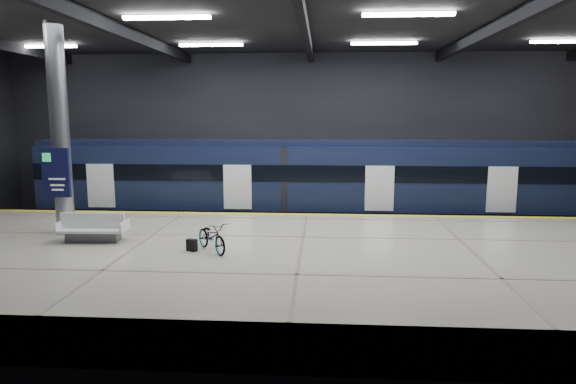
{
  "coord_description": "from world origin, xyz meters",
  "views": [
    {
      "loc": [
        0.62,
        -17.36,
        5.06
      ],
      "look_at": [
        -0.67,
        1.5,
        2.2
      ],
      "focal_mm": 32.0,
      "sensor_mm": 36.0,
      "label": 1
    }
  ],
  "objects": [
    {
      "name": "ground",
      "position": [
        0.0,
        0.0,
        0.0
      ],
      "size": [
        30.0,
        30.0,
        0.0
      ],
      "primitive_type": "plane",
      "color": "black",
      "rests_on": "ground"
    },
    {
      "name": "room_shell",
      "position": [
        -0.0,
        0.0,
        5.72
      ],
      "size": [
        30.1,
        16.1,
        8.05
      ],
      "color": "black",
      "rests_on": "ground"
    },
    {
      "name": "platform",
      "position": [
        0.0,
        -2.5,
        0.55
      ],
      "size": [
        30.0,
        11.0,
        1.1
      ],
      "primitive_type": "cube",
      "color": "beige",
      "rests_on": "ground"
    },
    {
      "name": "safety_strip",
      "position": [
        0.0,
        2.75,
        1.11
      ],
      "size": [
        30.0,
        0.4,
        0.01
      ],
      "primitive_type": "cube",
      "color": "yellow",
      "rests_on": "platform"
    },
    {
      "name": "rails",
      "position": [
        0.0,
        5.5,
        0.08
      ],
      "size": [
        30.0,
        1.52,
        0.16
      ],
      "color": "gray",
      "rests_on": "ground"
    },
    {
      "name": "train",
      "position": [
        1.79,
        5.5,
        2.06
      ],
      "size": [
        29.4,
        2.84,
        3.79
      ],
      "color": "black",
      "rests_on": "ground"
    },
    {
      "name": "bench",
      "position": [
        -6.57,
        -2.06,
        1.42
      ],
      "size": [
        2.11,
        0.96,
        0.91
      ],
      "rotation": [
        0.0,
        0.0,
        0.05
      ],
      "color": "#595B60",
      "rests_on": "platform"
    },
    {
      "name": "bicycle",
      "position": [
        -2.59,
        -2.97,
        1.54
      ],
      "size": [
        1.5,
        1.7,
        0.89
      ],
      "primitive_type": "imported",
      "rotation": [
        0.0,
        0.0,
        0.66
      ],
      "color": "#99999E",
      "rests_on": "platform"
    },
    {
      "name": "pannier_bag",
      "position": [
        -3.19,
        -2.97,
        1.28
      ],
      "size": [
        0.35,
        0.29,
        0.35
      ],
      "primitive_type": "cube",
      "rotation": [
        0.0,
        0.0,
        -0.44
      ],
      "color": "black",
      "rests_on": "platform"
    },
    {
      "name": "info_column",
      "position": [
        -8.0,
        -1.03,
        4.46
      ],
      "size": [
        0.9,
        0.78,
        6.9
      ],
      "color": "#9EA0A5",
      "rests_on": "platform"
    }
  ]
}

